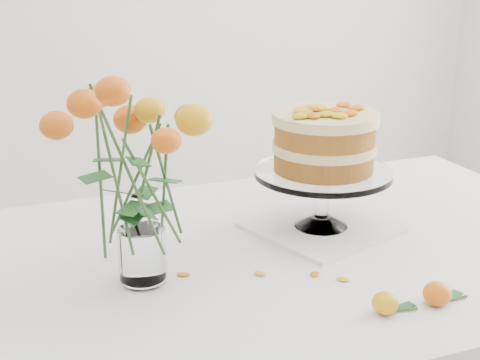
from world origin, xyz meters
The scene contains 10 objects.
table centered at (0.00, 0.00, 0.67)m, with size 1.43×0.93×0.76m.
napkin centered at (0.10, 0.06, 0.76)m, with size 0.28×0.28×0.01m, color white.
cake_stand centered at (0.10, 0.06, 0.95)m, with size 0.31×0.31×0.27m.
rose_vase centered at (-0.34, -0.05, 1.02)m, with size 0.30×0.30×0.44m.
loose_rose_near centered at (0.03, -0.31, 0.78)m, with size 0.08×0.05×0.04m.
loose_rose_far centered at (0.13, -0.32, 0.78)m, with size 0.09×0.05×0.04m.
stray_petal_a centered at (-0.12, -0.10, 0.76)m, with size 0.03×0.02×0.00m, color gold.
stray_petal_b centered at (-0.02, -0.14, 0.76)m, with size 0.03×0.02×0.00m, color gold.
stray_petal_c centered at (0.02, -0.18, 0.76)m, with size 0.03×0.02×0.00m, color gold.
stray_petal_d centered at (-0.26, -0.05, 0.76)m, with size 0.03×0.02×0.00m, color gold.
Camera 1 is at (-0.58, -1.18, 1.35)m, focal length 50.00 mm.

